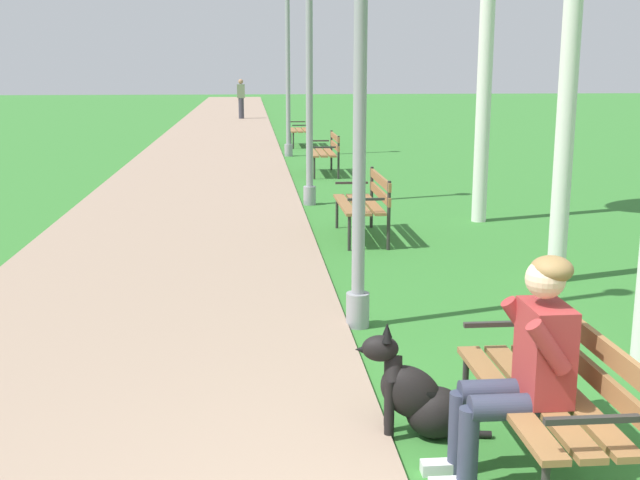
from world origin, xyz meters
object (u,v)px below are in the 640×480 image
Objects in this scene: park_bench_far at (326,150)px; lamp_post_far at (288,58)px; park_bench_near at (555,384)px; park_bench_furthest at (303,128)px; park_bench_mid at (366,199)px; pedestrian_distant at (241,99)px; lamp_post_mid at (309,57)px; lamp_post_near at (360,52)px; dog_black at (419,397)px; person_seated_on_near_bench at (524,361)px.

lamp_post_far reaches higher than park_bench_far.
park_bench_furthest is at bearing 90.49° from park_bench_near.
pedestrian_distant is (-1.80, 23.57, 0.33)m from park_bench_mid.
pedestrian_distant is (-1.27, 20.95, -1.49)m from lamp_post_mid.
park_bench_near is at bearing -85.57° from lamp_post_mid.
lamp_post_near reaches higher than pedestrian_distant.
park_bench_furthest is at bearing 78.24° from lamp_post_far.
person_seated_on_near_bench is at bearing -51.73° from dog_black.
person_seated_on_near_bench is at bearing -78.90° from lamp_post_near.
person_seated_on_near_bench is at bearing -86.66° from pedestrian_distant.
park_bench_furthest reaches higher than dog_black.
park_bench_furthest is 11.56m from pedestrian_distant.
lamp_post_near reaches higher than park_bench_far.
park_bench_near is 8.98m from lamp_post_mid.
park_bench_near is at bearing -36.49° from dog_black.
dog_black is 2.94m from lamp_post_near.
park_bench_mid is 5.70m from dog_black.
lamp_post_mid is at bearing -99.58° from park_bench_far.
lamp_post_far is at bearing 91.67° from person_seated_on_near_bench.
pedestrian_distant reaches higher than person_seated_on_near_bench.
lamp_post_far reaches higher than lamp_post_near.
person_seated_on_near_bench reaches higher than dog_black.
person_seated_on_near_bench is (-0.06, -6.23, 0.17)m from park_bench_mid.
park_bench_near is at bearing 20.40° from person_seated_on_near_bench.
dog_black is at bearing -89.90° from lamp_post_far.
lamp_post_far reaches higher than person_seated_on_near_bench.
park_bench_near is 3.23m from lamp_post_near.
park_bench_furthest is 0.33× the size of lamp_post_mid.
lamp_post_near is at bearing -87.43° from pedestrian_distant.
park_bench_mid is 6.25m from park_bench_far.
park_bench_far is 1.81× the size of dog_black.
park_bench_mid is (-0.15, 6.15, 0.00)m from park_bench_near.
park_bench_near is at bearing -87.57° from lamp_post_far.
park_bench_near is 0.33× the size of lamp_post_far.
pedestrian_distant is (-1.95, 29.71, 0.33)m from park_bench_near.
person_seated_on_near_bench is 29.84m from pedestrian_distant.
pedestrian_distant is at bearing 98.92° from park_bench_furthest.
park_bench_near reaches higher than dog_black.
person_seated_on_near_bench is 0.28× the size of lamp_post_mid.
lamp_post_mid is at bearing -90.06° from lamp_post_far.
lamp_post_mid reaches higher than park_bench_furthest.
lamp_post_mid reaches higher than lamp_post_near.
person_seated_on_near_bench reaches higher than park_bench_mid.
lamp_post_far is (0.06, 13.25, 0.07)m from lamp_post_near.
park_bench_furthest is at bearing 87.91° from lamp_post_near.
lamp_post_near is 2.71× the size of pedestrian_distant.
park_bench_mid is 12.15m from park_bench_furthest.
park_bench_near is 0.33× the size of lamp_post_mid.
lamp_post_near is at bearing -99.28° from park_bench_mid.
lamp_post_mid reaches higher than park_bench_far.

